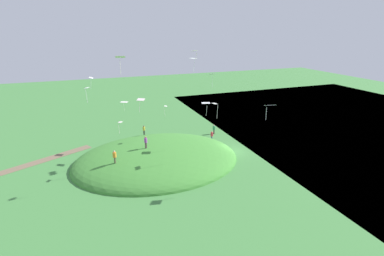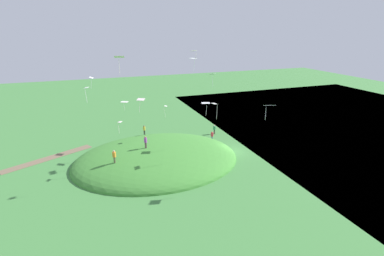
% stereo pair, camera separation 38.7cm
% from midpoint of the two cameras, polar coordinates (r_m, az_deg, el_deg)
% --- Properties ---
extents(ground_plane, '(160.00, 160.00, 0.00)m').
position_cam_midpoint_polar(ground_plane, '(46.76, 7.45, -4.48)').
color(ground_plane, '#3F7C3B').
extents(lake_water, '(57.48, 80.00, 0.40)m').
position_cam_midpoint_polar(lake_water, '(67.13, 32.14, -0.23)').
color(lake_water, '#2A5270').
rests_on(lake_water, ground_plane).
extents(grass_hill, '(23.88, 19.47, 4.26)m').
position_cam_midpoint_polar(grass_hill, '(43.76, -6.98, -6.15)').
color(grass_hill, '#3F8533').
rests_on(grass_hill, ground_plane).
extents(dirt_path, '(12.35, 7.41, 0.04)m').
position_cam_midpoint_polar(dirt_path, '(48.74, -26.03, -5.32)').
color(dirt_path, brown).
rests_on(dirt_path, ground_plane).
extents(person_walking_path, '(0.54, 0.54, 1.79)m').
position_cam_midpoint_polar(person_walking_path, '(42.19, -9.15, -2.43)').
color(person_walking_path, '#3E2E2D').
rests_on(person_walking_path, grass_hill).
extents(person_on_hilltop, '(0.50, 0.50, 1.72)m').
position_cam_midpoint_polar(person_on_hilltop, '(53.68, 4.04, -0.06)').
color(person_on_hilltop, brown).
rests_on(person_on_hilltop, ground_plane).
extents(person_with_child, '(0.62, 0.62, 1.74)m').
position_cam_midpoint_polar(person_with_child, '(39.38, -14.94, -5.10)').
color(person_with_child, brown).
rests_on(person_with_child, grass_hill).
extents(person_watching_kites, '(0.61, 0.61, 1.64)m').
position_cam_midpoint_polar(person_watching_kites, '(50.55, 3.61, -1.31)').
color(person_watching_kites, navy).
rests_on(person_watching_kites, ground_plane).
extents(person_near_shore, '(0.42, 0.42, 1.65)m').
position_cam_midpoint_polar(person_near_shore, '(50.29, -9.45, -0.19)').
color(person_near_shore, '#35342F').
rests_on(person_near_shore, grass_hill).
extents(kite_0, '(1.32, 1.20, 2.07)m').
position_cam_midpoint_polar(kite_0, '(43.49, -10.08, 5.30)').
color(kite_0, silver).
extents(kite_1, '(0.60, 0.68, 1.83)m').
position_cam_midpoint_polar(kite_1, '(45.44, -5.37, 3.95)').
color(kite_1, white).
extents(kite_2, '(0.79, 0.64, 1.07)m').
position_cam_midpoint_polar(kite_2, '(36.36, 0.12, 14.54)').
color(kite_2, white).
extents(kite_3, '(0.92, 0.68, 2.31)m').
position_cam_midpoint_polar(kite_3, '(51.13, 3.66, 10.12)').
color(kite_3, white).
extents(kite_4, '(0.66, 0.83, 2.05)m').
position_cam_midpoint_polar(kite_4, '(38.08, 4.17, 4.43)').
color(kite_4, silver).
extents(kite_5, '(1.36, 1.21, 1.43)m').
position_cam_midpoint_polar(kite_5, '(47.07, -13.14, 4.83)').
color(kite_5, white).
extents(kite_6, '(0.67, 0.85, 1.69)m').
position_cam_midpoint_polar(kite_6, '(43.56, -19.07, 8.96)').
color(kite_6, white).
extents(kite_7, '(1.06, 0.81, 1.85)m').
position_cam_midpoint_polar(kite_7, '(30.66, -13.98, 12.95)').
color(kite_7, silver).
extents(kite_8, '(1.31, 1.03, 1.89)m').
position_cam_midpoint_polar(kite_8, '(35.09, 14.43, 4.17)').
color(kite_8, white).
extents(kite_9, '(0.68, 0.75, 1.54)m').
position_cam_midpoint_polar(kite_9, '(39.29, -13.93, 0.88)').
color(kite_9, white).
extents(kite_10, '(1.33, 1.11, 1.85)m').
position_cam_midpoint_polar(kite_10, '(41.44, 2.41, 4.73)').
color(kite_10, white).
extents(kite_11, '(0.66, 0.77, 1.75)m').
position_cam_midpoint_polar(kite_11, '(36.10, -19.88, 6.98)').
color(kite_11, white).
extents(kite_12, '(1.04, 1.28, 1.90)m').
position_cam_midpoint_polar(kite_12, '(42.07, -0.06, 13.12)').
color(kite_12, white).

